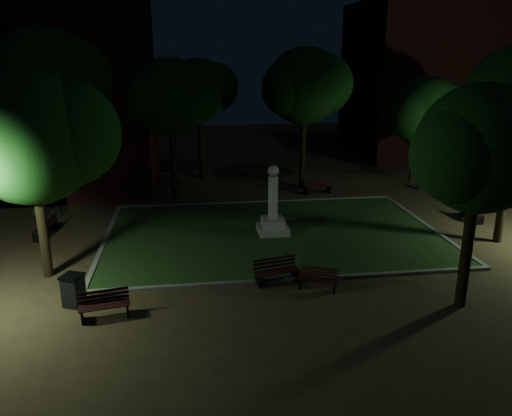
% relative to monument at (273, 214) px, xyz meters
% --- Properties ---
extents(ground, '(80.00, 80.00, 0.00)m').
position_rel_monument_xyz_m(ground, '(0.00, -2.00, -0.96)').
color(ground, '#483823').
extents(lawn, '(15.00, 10.00, 0.08)m').
position_rel_monument_xyz_m(lawn, '(0.00, 0.00, -0.92)').
color(lawn, '#26431B').
rests_on(lawn, ground).
extents(lawn_kerb, '(15.40, 10.40, 0.12)m').
position_rel_monument_xyz_m(lawn_kerb, '(0.00, 0.00, -0.90)').
color(lawn_kerb, slate).
rests_on(lawn_kerb, ground).
extents(monument, '(1.40, 1.40, 3.20)m').
position_rel_monument_xyz_m(monument, '(0.00, 0.00, 0.00)').
color(monument, '#9D9891').
rests_on(monument, lawn).
extents(building_far, '(16.00, 10.00, 12.00)m').
position_rel_monument_xyz_m(building_far, '(18.00, 18.00, 5.04)').
color(building_far, '#4A1C16').
rests_on(building_far, ground).
extents(tree_west, '(5.83, 4.76, 7.63)m').
position_rel_monument_xyz_m(tree_west, '(-9.07, -3.36, 4.29)').
color(tree_west, black).
rests_on(tree_west, ground).
extents(tree_north_wl, '(5.23, 4.27, 7.94)m').
position_rel_monument_xyz_m(tree_north_wl, '(-4.50, 6.48, 4.84)').
color(tree_north_wl, black).
rests_on(tree_north_wl, ground).
extents(tree_north_er, '(5.62, 4.59, 8.52)m').
position_rel_monument_xyz_m(tree_north_er, '(3.35, 8.16, 5.26)').
color(tree_north_er, black).
rests_on(tree_north_er, ground).
extents(tree_ne, '(5.12, 4.18, 6.82)m').
position_rel_monument_xyz_m(tree_ne, '(10.43, 6.56, 3.77)').
color(tree_ne, black).
rests_on(tree_ne, ground).
extents(tree_se, '(4.88, 3.99, 7.27)m').
position_rel_monument_xyz_m(tree_se, '(5.13, -7.66, 4.31)').
color(tree_se, black).
rests_on(tree_se, ground).
extents(tree_nw, '(7.14, 5.83, 9.61)m').
position_rel_monument_xyz_m(tree_nw, '(-10.72, 6.95, 5.74)').
color(tree_nw, black).
rests_on(tree_nw, ground).
extents(tree_far_north, '(4.85, 3.96, 7.85)m').
position_rel_monument_xyz_m(tree_far_north, '(-2.79, 11.63, 4.90)').
color(tree_far_north, black).
rests_on(tree_far_north, ground).
extents(lamppost_nw, '(1.18, 0.28, 4.49)m').
position_rel_monument_xyz_m(lamppost_nw, '(-12.04, 7.41, 2.18)').
color(lamppost_nw, black).
rests_on(lamppost_nw, ground).
extents(lamppost_ne, '(1.18, 0.28, 4.74)m').
position_rel_monument_xyz_m(lamppost_ne, '(10.49, 8.39, 2.33)').
color(lamppost_ne, black).
rests_on(lamppost_ne, ground).
extents(bench_near_left, '(1.76, 0.94, 0.92)m').
position_rel_monument_xyz_m(bench_near_left, '(-0.74, -5.10, -0.53)').
color(bench_near_left, black).
rests_on(bench_near_left, ground).
extents(bench_near_right, '(1.46, 1.00, 0.76)m').
position_rel_monument_xyz_m(bench_near_right, '(0.65, -5.82, -0.60)').
color(bench_near_right, black).
rests_on(bench_near_right, ground).
extents(bench_west_near, '(1.65, 0.83, 0.86)m').
position_rel_monument_xyz_m(bench_west_near, '(-6.59, -6.86, -0.55)').
color(bench_west_near, black).
rests_on(bench_west_near, ground).
extents(bench_left_side, '(0.77, 1.77, 0.94)m').
position_rel_monument_xyz_m(bench_left_side, '(-10.34, 1.09, -0.51)').
color(bench_left_side, black).
rests_on(bench_left_side, ground).
extents(bench_right_side, '(0.56, 1.48, 0.80)m').
position_rel_monument_xyz_m(bench_right_side, '(10.19, 0.56, -0.58)').
color(bench_right_side, black).
rests_on(bench_right_side, ground).
extents(bench_far_side, '(1.69, 0.76, 0.90)m').
position_rel_monument_xyz_m(bench_far_side, '(3.86, 6.54, -0.53)').
color(bench_far_side, black).
rests_on(bench_far_side, ground).
extents(trash_bin, '(0.85, 0.85, 1.10)m').
position_rel_monument_xyz_m(trash_bin, '(-7.71, -5.93, -0.40)').
color(trash_bin, black).
rests_on(trash_bin, ground).
extents(bicycle, '(1.62, 0.84, 0.81)m').
position_rel_monument_xyz_m(bicycle, '(-11.05, 4.08, -0.55)').
color(bicycle, black).
rests_on(bicycle, ground).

